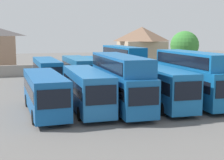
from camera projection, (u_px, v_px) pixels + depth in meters
ground at (83, 80)px, 45.87m from camera, size 140.00×140.00×0.00m
depot_boundary_wall at (75, 69)px, 52.15m from camera, size 56.00×0.50×1.80m
bus_1 at (44, 91)px, 26.48m from camera, size 3.11×10.28×3.29m
bus_2 at (86, 88)px, 27.54m from camera, size 2.65×10.39×3.46m
bus_3 at (120, 79)px, 28.39m from camera, size 2.88×11.93×4.68m
bus_4 at (161, 85)px, 29.06m from camera, size 2.88×10.57×3.53m
bus_5 at (192, 74)px, 30.42m from camera, size 2.80×11.31×4.88m
bus_6 at (47, 70)px, 41.37m from camera, size 2.95×11.22×3.34m
bus_7 at (78, 69)px, 41.99m from camera, size 2.85×10.71×3.49m
bus_8 at (95, 69)px, 42.90m from camera, size 3.48×11.18×3.34m
bus_9 at (123, 62)px, 43.51m from camera, size 2.72×12.04×4.90m
house_terrace_centre at (142, 46)px, 64.74m from camera, size 8.70×7.70×8.00m
tree_left_of_lot at (185, 45)px, 54.82m from camera, size 4.82×4.82×7.09m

